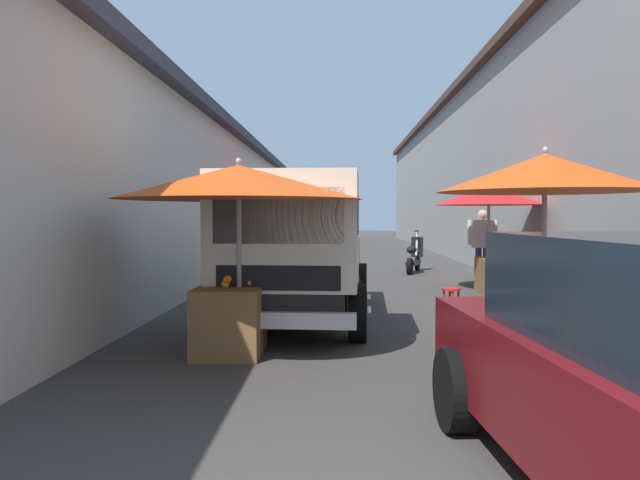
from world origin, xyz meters
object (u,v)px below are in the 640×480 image
at_px(parked_scooter, 414,256).
at_px(fruit_stall_near_left, 543,201).
at_px(delivery_truck, 294,253).
at_px(fruit_stall_far_right, 237,203).
at_px(vendor_by_crates, 482,241).
at_px(fruit_stall_near_right, 490,208).
at_px(fruit_stall_mid_lane, 283,204).
at_px(plastic_stool, 451,295).

bearing_deg(parked_scooter, fruit_stall_near_left, -179.03).
bearing_deg(delivery_truck, fruit_stall_far_right, 159.92).
height_order(fruit_stall_far_right, vendor_by_crates, fruit_stall_far_right).
relative_size(fruit_stall_near_left, fruit_stall_far_right, 0.84).
bearing_deg(fruit_stall_near_left, fruit_stall_near_right, -8.47).
height_order(fruit_stall_near_left, fruit_stall_far_right, fruit_stall_near_left).
bearing_deg(delivery_truck, fruit_stall_mid_lane, 6.43).
relative_size(fruit_stall_mid_lane, parked_scooter, 1.61).
bearing_deg(plastic_stool, parked_scooter, -2.61).
bearing_deg(delivery_truck, parked_scooter, -17.99).
bearing_deg(fruit_stall_mid_lane, plastic_stool, -153.18).
distance_m(fruit_stall_mid_lane, fruit_stall_near_left, 9.64).
xyz_separation_m(fruit_stall_far_right, delivery_truck, (1.43, -0.52, -0.65)).
height_order(fruit_stall_near_right, parked_scooter, fruit_stall_near_right).
xyz_separation_m(fruit_stall_near_right, vendor_by_crates, (1.41, -0.20, -0.72)).
distance_m(fruit_stall_near_right, parked_scooter, 4.43).
bearing_deg(delivery_truck, plastic_stool, -63.68).
xyz_separation_m(fruit_stall_mid_lane, delivery_truck, (-7.44, -0.84, -0.80)).
relative_size(fruit_stall_near_left, vendor_by_crates, 1.38).
xyz_separation_m(parked_scooter, plastic_stool, (-7.03, 0.32, -0.12)).
bearing_deg(fruit_stall_mid_lane, fruit_stall_far_right, -177.96).
xyz_separation_m(fruit_stall_near_right, fruit_stall_near_left, (-5.52, 0.82, 0.02)).
xyz_separation_m(delivery_truck, vendor_by_crates, (5.46, -3.85, -0.06)).
xyz_separation_m(fruit_stall_near_left, parked_scooter, (9.66, 0.16, -1.27)).
relative_size(fruit_stall_near_right, plastic_stool, 5.13).
bearing_deg(fruit_stall_near_left, delivery_truck, 62.52).
height_order(fruit_stall_far_right, plastic_stool, fruit_stall_far_right).
bearing_deg(fruit_stall_mid_lane, fruit_stall_near_left, -157.66).
xyz_separation_m(fruit_stall_mid_lane, fruit_stall_near_left, (-8.91, -3.66, -0.13)).
xyz_separation_m(fruit_stall_far_right, plastic_stool, (2.59, -2.86, -1.36)).
bearing_deg(fruit_stall_mid_lane, parked_scooter, -77.94).
height_order(fruit_stall_near_left, plastic_stool, fruit_stall_near_left).
height_order(delivery_truck, plastic_stool, delivery_truck).
height_order(fruit_stall_near_right, plastic_stool, fruit_stall_near_right).
distance_m(fruit_stall_far_right, vendor_by_crates, 8.19).
relative_size(parked_scooter, plastic_stool, 3.79).
relative_size(fruit_stall_mid_lane, delivery_truck, 0.53).
xyz_separation_m(fruit_stall_near_left, delivery_truck, (1.47, 2.82, -0.67)).
bearing_deg(fruit_stall_near_right, vendor_by_crates, -8.14).
distance_m(fruit_stall_far_right, delivery_truck, 1.65).
bearing_deg(vendor_by_crates, plastic_stool, 160.71).
xyz_separation_m(fruit_stall_mid_lane, plastic_stool, (-6.29, -3.18, -1.51)).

